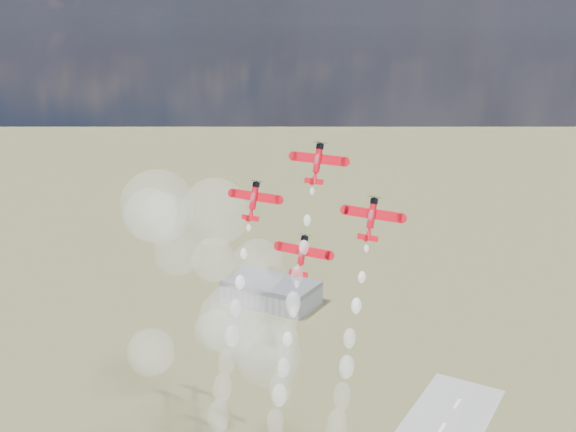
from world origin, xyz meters
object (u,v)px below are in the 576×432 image
(plane_slot, at_px, (302,255))
(plane_lead, at_px, (317,163))
(hangar, at_px, (271,292))
(plane_right, at_px, (371,218))
(plane_left, at_px, (254,200))

(plane_slot, bearing_deg, plane_lead, 90.00)
(hangar, bearing_deg, plane_right, -52.00)
(plane_lead, bearing_deg, hangar, 124.93)
(plane_lead, bearing_deg, plane_right, -12.99)
(plane_slot, bearing_deg, hangar, 123.72)
(plane_lead, bearing_deg, plane_left, -167.01)
(plane_left, relative_size, plane_slot, 1.00)
(plane_lead, xyz_separation_m, plane_left, (-15.84, -3.65, -10.47))
(hangar, xyz_separation_m, plane_left, (93.60, -160.34, 102.03))
(plane_right, relative_size, plane_slot, 1.00)
(hangar, height_order, plane_lead, plane_lead)
(plane_left, relative_size, plane_right, 1.00)
(plane_lead, distance_m, plane_right, 19.33)
(plane_lead, height_order, plane_left, plane_lead)
(plane_lead, distance_m, plane_slot, 22.17)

